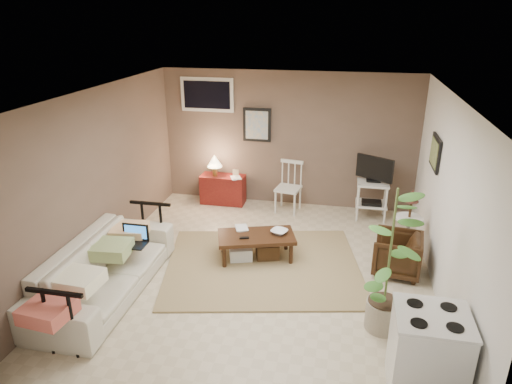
% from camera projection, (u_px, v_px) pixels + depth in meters
% --- Properties ---
extents(floor, '(5.00, 5.00, 0.00)m').
position_uv_depth(floor, '(260.00, 272.00, 6.23)').
color(floor, '#C1B293').
rests_on(floor, ground).
extents(art_back, '(0.50, 0.03, 0.60)m').
position_uv_depth(art_back, '(257.00, 125.00, 8.06)').
color(art_back, black).
extents(art_right, '(0.03, 0.60, 0.45)m').
position_uv_depth(art_right, '(435.00, 153.00, 6.22)').
color(art_right, black).
extents(window, '(0.96, 0.03, 0.60)m').
position_uv_depth(window, '(207.00, 95.00, 8.04)').
color(window, silver).
extents(rug, '(3.03, 2.63, 0.03)m').
position_uv_depth(rug, '(263.00, 266.00, 6.36)').
color(rug, '#948156').
rests_on(rug, floor).
extents(coffee_table, '(1.19, 0.85, 0.41)m').
position_uv_depth(coffee_table, '(256.00, 245.00, 6.47)').
color(coffee_table, '#361F0E').
rests_on(coffee_table, floor).
extents(sofa, '(0.68, 2.32, 0.91)m').
position_uv_depth(sofa, '(104.00, 261.00, 5.61)').
color(sofa, beige).
rests_on(sofa, floor).
extents(sofa_pillows, '(0.45, 2.21, 0.16)m').
position_uv_depth(sofa_pillows, '(96.00, 265.00, 5.32)').
color(sofa_pillows, '#F8F4CD').
rests_on(sofa_pillows, sofa).
extents(sofa_end_rails, '(0.62, 2.32, 0.78)m').
position_uv_depth(sofa_end_rails, '(115.00, 266.00, 5.61)').
color(sofa_end_rails, black).
rests_on(sofa_end_rails, floor).
extents(laptop, '(0.36, 0.26, 0.24)m').
position_uv_depth(laptop, '(134.00, 238.00, 5.89)').
color(laptop, black).
rests_on(laptop, sofa).
extents(red_console, '(0.80, 0.36, 0.92)m').
position_uv_depth(red_console, '(222.00, 187.00, 8.38)').
color(red_console, maroon).
rests_on(red_console, floor).
extents(spindle_chair, '(0.47, 0.47, 0.90)m').
position_uv_depth(spindle_chair, '(288.00, 188.00, 8.01)').
color(spindle_chair, silver).
rests_on(spindle_chair, floor).
extents(tv_stand, '(0.59, 0.42, 1.10)m').
position_uv_depth(tv_stand, '(373.00, 186.00, 7.64)').
color(tv_stand, silver).
rests_on(tv_stand, floor).
extents(side_table, '(0.39, 0.39, 1.05)m').
position_uv_depth(side_table, '(409.00, 216.00, 6.38)').
color(side_table, silver).
rests_on(side_table, floor).
extents(armchair, '(0.64, 0.68, 0.62)m').
position_uv_depth(armchair, '(397.00, 252.00, 6.11)').
color(armchair, black).
rests_on(armchair, floor).
extents(potted_plant, '(0.43, 0.43, 1.71)m').
position_uv_depth(potted_plant, '(390.00, 257.00, 4.80)').
color(potted_plant, tan).
rests_on(potted_plant, floor).
extents(stove, '(0.65, 0.61, 0.85)m').
position_uv_depth(stove, '(428.00, 354.00, 4.12)').
color(stove, silver).
rests_on(stove, floor).
extents(bowl, '(0.23, 0.13, 0.23)m').
position_uv_depth(bowl, '(279.00, 226.00, 6.42)').
color(bowl, '#361F0E').
rests_on(bowl, coffee_table).
extents(book_table, '(0.17, 0.08, 0.24)m').
position_uv_depth(book_table, '(236.00, 221.00, 6.55)').
color(book_table, '#361F0E').
rests_on(book_table, coffee_table).
extents(book_console, '(0.17, 0.09, 0.23)m').
position_uv_depth(book_console, '(231.00, 173.00, 8.10)').
color(book_console, '#361F0E').
rests_on(book_console, red_console).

